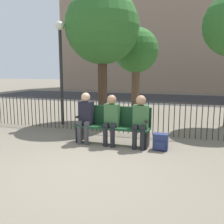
# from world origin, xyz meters

# --- Properties ---
(ground_plane) EXTENTS (80.00, 80.00, 0.00)m
(ground_plane) POSITION_xyz_m (0.00, 0.00, 0.00)
(ground_plane) COLOR #706656
(park_bench) EXTENTS (1.84, 0.45, 0.92)m
(park_bench) POSITION_xyz_m (0.00, 1.68, 0.50)
(park_bench) COLOR #14381E
(park_bench) RESTS_ON ground
(seated_person_0) EXTENTS (0.34, 0.39, 1.25)m
(seated_person_0) POSITION_xyz_m (-0.67, 1.56, 0.70)
(seated_person_0) COLOR #3D3D42
(seated_person_0) RESTS_ON ground
(seated_person_1) EXTENTS (0.34, 0.39, 1.21)m
(seated_person_1) POSITION_xyz_m (-0.00, 1.55, 0.69)
(seated_person_1) COLOR black
(seated_person_1) RESTS_ON ground
(seated_person_2) EXTENTS (0.34, 0.39, 1.23)m
(seated_person_2) POSITION_xyz_m (0.70, 1.55, 0.70)
(seated_person_2) COLOR black
(seated_person_2) RESTS_ON ground
(backpack) EXTENTS (0.33, 0.26, 0.38)m
(backpack) POSITION_xyz_m (1.18, 1.53, 0.19)
(backpack) COLOR navy
(backpack) RESTS_ON ground
(fence_railing) EXTENTS (9.01, 0.03, 0.95)m
(fence_railing) POSITION_xyz_m (-0.02, 2.75, 0.56)
(fence_railing) COLOR #2D2823
(fence_railing) RESTS_ON ground
(tree_0) EXTENTS (1.85, 1.85, 3.53)m
(tree_0) POSITION_xyz_m (-0.51, 6.39, 2.55)
(tree_0) COLOR brown
(tree_0) RESTS_ON ground
(tree_2) EXTENTS (2.49, 2.49, 4.47)m
(tree_2) POSITION_xyz_m (-1.17, 4.14, 3.19)
(tree_2) COLOR #422D1E
(tree_2) RESTS_ON ground
(lamp_post) EXTENTS (0.28, 0.28, 3.32)m
(lamp_post) POSITION_xyz_m (-2.29, 3.28, 2.22)
(lamp_post) COLOR black
(lamp_post) RESTS_ON ground
(street_surface) EXTENTS (24.00, 6.00, 0.01)m
(street_surface) POSITION_xyz_m (0.00, 12.00, 0.00)
(street_surface) COLOR #2B2B2D
(street_surface) RESTS_ON ground
(building_facade) EXTENTS (20.00, 6.00, 14.16)m
(building_facade) POSITION_xyz_m (0.00, 20.00, 7.08)
(building_facade) COLOR gray
(building_facade) RESTS_ON ground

